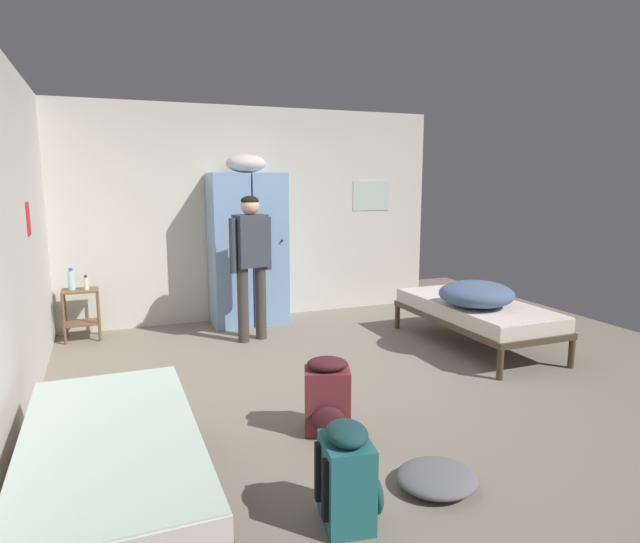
# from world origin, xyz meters

# --- Properties ---
(ground_plane) EXTENTS (7.92, 7.92, 0.00)m
(ground_plane) POSITION_xyz_m (0.00, 0.00, 0.00)
(ground_plane) COLOR gray
(room_backdrop) EXTENTS (4.90, 5.01, 2.67)m
(room_backdrop) POSITION_xyz_m (-1.21, 1.25, 1.33)
(room_backdrop) COLOR beige
(room_backdrop) RESTS_ON ground_plane
(locker_bank) EXTENTS (0.90, 0.55, 2.07)m
(locker_bank) POSITION_xyz_m (-0.18, 2.19, 0.97)
(locker_bank) COLOR #7A9ECC
(locker_bank) RESTS_ON ground_plane
(shelf_unit) EXTENTS (0.38, 0.30, 0.57)m
(shelf_unit) POSITION_xyz_m (-2.09, 2.19, 0.35)
(shelf_unit) COLOR brown
(shelf_unit) RESTS_ON ground_plane
(bed_left_front) EXTENTS (0.90, 1.90, 0.49)m
(bed_left_front) POSITION_xyz_m (-1.84, -1.43, 0.38)
(bed_left_front) COLOR #473828
(bed_left_front) RESTS_ON ground_plane
(bed_right) EXTENTS (0.90, 1.90, 0.49)m
(bed_right) POSITION_xyz_m (1.84, 0.37, 0.38)
(bed_right) COLOR #473828
(bed_right) RESTS_ON ground_plane
(bedding_heap) EXTENTS (0.76, 0.75, 0.26)m
(bedding_heap) POSITION_xyz_m (1.69, 0.18, 0.62)
(bedding_heap) COLOR slate
(bedding_heap) RESTS_ON bed_right
(person_traveler) EXTENTS (0.49, 0.28, 1.60)m
(person_traveler) POSITION_xyz_m (-0.33, 1.46, 0.97)
(person_traveler) COLOR #3D3833
(person_traveler) RESTS_ON ground_plane
(water_bottle) EXTENTS (0.07, 0.07, 0.25)m
(water_bottle) POSITION_xyz_m (-2.17, 2.21, 0.68)
(water_bottle) COLOR #B2DBEA
(water_bottle) RESTS_ON shelf_unit
(lotion_bottle) EXTENTS (0.05, 0.05, 0.17)m
(lotion_bottle) POSITION_xyz_m (-2.02, 2.15, 0.64)
(lotion_bottle) COLOR white
(lotion_bottle) RESTS_ON shelf_unit
(backpack_maroon) EXTENTS (0.38, 0.40, 0.55)m
(backpack_maroon) POSITION_xyz_m (-0.41, -0.92, 0.26)
(backpack_maroon) COLOR maroon
(backpack_maroon) RESTS_ON ground_plane
(backpack_teal) EXTENTS (0.37, 0.35, 0.55)m
(backpack_teal) POSITION_xyz_m (-0.70, -1.92, 0.26)
(backpack_teal) COLOR #23666B
(backpack_teal) RESTS_ON ground_plane
(clothes_pile_grey) EXTENTS (0.48, 0.46, 0.11)m
(clothes_pile_grey) POSITION_xyz_m (-0.08, -1.81, 0.06)
(clothes_pile_grey) COLOR slate
(clothes_pile_grey) RESTS_ON ground_plane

